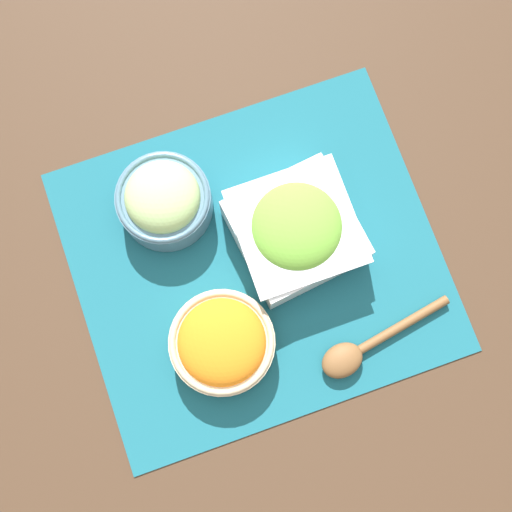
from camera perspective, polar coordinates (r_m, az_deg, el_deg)
The scene contains 6 objects.
ground_plane at distance 0.93m, azimuth 0.00°, elevation -0.41°, with size 3.00×3.00×0.00m, color #422D1E.
placemat at distance 0.93m, azimuth 0.00°, elevation -0.38°, with size 0.46×0.41×0.00m.
lettuce_bowl at distance 0.89m, azimuth 3.21°, elevation 2.09°, with size 0.16×0.16×0.08m.
cucumber_bowl at distance 0.91m, azimuth -7.39°, elevation 4.47°, with size 0.12×0.12×0.07m.
carrot_bowl at distance 0.88m, azimuth -2.72°, elevation -6.95°, with size 0.13×0.13×0.06m.
wooden_spoon at distance 0.91m, azimuth 8.21°, elevation -7.51°, with size 0.19×0.06×0.02m.
Camera 1 is at (-0.06, -0.16, 0.91)m, focal length 50.00 mm.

